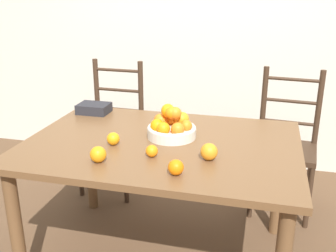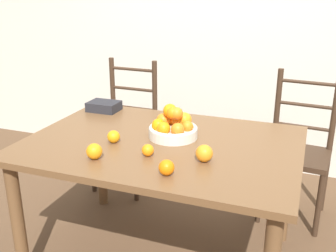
{
  "view_description": "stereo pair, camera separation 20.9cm",
  "coord_description": "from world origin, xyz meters",
  "px_view_note": "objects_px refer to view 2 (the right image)",
  "views": [
    {
      "loc": [
        0.52,
        -1.91,
        1.55
      ],
      "look_at": [
        0.04,
        -0.0,
        0.85
      ],
      "focal_mm": 42.0,
      "sensor_mm": 36.0,
      "label": 1
    },
    {
      "loc": [
        0.72,
        -1.85,
        1.55
      ],
      "look_at": [
        0.04,
        -0.0,
        0.85
      ],
      "focal_mm": 42.0,
      "sensor_mm": 36.0,
      "label": 2
    }
  ],
  "objects_px": {
    "orange_loose_1": "(114,137)",
    "book_stack": "(104,106)",
    "chair_left": "(127,130)",
    "orange_loose_4": "(94,151)",
    "orange_loose_2": "(167,167)",
    "fruit_bowl": "(173,127)",
    "orange_loose_3": "(204,153)",
    "chair_right": "(298,153)",
    "orange_loose_0": "(148,150)"
  },
  "relations": [
    {
      "from": "orange_loose_2",
      "to": "orange_loose_3",
      "type": "bearing_deg",
      "value": 59.16
    },
    {
      "from": "orange_loose_1",
      "to": "orange_loose_3",
      "type": "bearing_deg",
      "value": -7.14
    },
    {
      "from": "book_stack",
      "to": "orange_loose_2",
      "type": "bearing_deg",
      "value": -45.79
    },
    {
      "from": "chair_left",
      "to": "orange_loose_4",
      "type": "bearing_deg",
      "value": -68.78
    },
    {
      "from": "orange_loose_3",
      "to": "chair_left",
      "type": "height_order",
      "value": "chair_left"
    },
    {
      "from": "orange_loose_3",
      "to": "chair_left",
      "type": "distance_m",
      "value": 1.37
    },
    {
      "from": "fruit_bowl",
      "to": "orange_loose_1",
      "type": "bearing_deg",
      "value": -144.77
    },
    {
      "from": "orange_loose_1",
      "to": "orange_loose_4",
      "type": "distance_m",
      "value": 0.22
    },
    {
      "from": "chair_left",
      "to": "orange_loose_3",
      "type": "bearing_deg",
      "value": -45.12
    },
    {
      "from": "fruit_bowl",
      "to": "orange_loose_4",
      "type": "bearing_deg",
      "value": -121.85
    },
    {
      "from": "chair_right",
      "to": "orange_loose_3",
      "type": "bearing_deg",
      "value": -107.26
    },
    {
      "from": "chair_left",
      "to": "book_stack",
      "type": "relative_size",
      "value": 5.01
    },
    {
      "from": "orange_loose_4",
      "to": "book_stack",
      "type": "bearing_deg",
      "value": 115.89
    },
    {
      "from": "orange_loose_1",
      "to": "orange_loose_4",
      "type": "bearing_deg",
      "value": -86.68
    },
    {
      "from": "fruit_bowl",
      "to": "orange_loose_1",
      "type": "height_order",
      "value": "fruit_bowl"
    },
    {
      "from": "orange_loose_0",
      "to": "orange_loose_4",
      "type": "bearing_deg",
      "value": -151.73
    },
    {
      "from": "orange_loose_0",
      "to": "chair_left",
      "type": "bearing_deg",
      "value": 121.74
    },
    {
      "from": "chair_right",
      "to": "fruit_bowl",
      "type": "bearing_deg",
      "value": -127.12
    },
    {
      "from": "orange_loose_1",
      "to": "chair_right",
      "type": "distance_m",
      "value": 1.34
    },
    {
      "from": "orange_loose_1",
      "to": "orange_loose_2",
      "type": "bearing_deg",
      "value": -33.16
    },
    {
      "from": "orange_loose_3",
      "to": "fruit_bowl",
      "type": "bearing_deg",
      "value": 134.5
    },
    {
      "from": "orange_loose_1",
      "to": "orange_loose_3",
      "type": "xyz_separation_m",
      "value": [
        0.52,
        -0.07,
        0.01
      ]
    },
    {
      "from": "orange_loose_2",
      "to": "chair_left",
      "type": "distance_m",
      "value": 1.44
    },
    {
      "from": "orange_loose_3",
      "to": "orange_loose_4",
      "type": "height_order",
      "value": "orange_loose_3"
    },
    {
      "from": "orange_loose_2",
      "to": "book_stack",
      "type": "xyz_separation_m",
      "value": [
        -0.74,
        0.76,
        -0.0
      ]
    },
    {
      "from": "orange_loose_1",
      "to": "book_stack",
      "type": "xyz_separation_m",
      "value": [
        -0.34,
        0.5,
        -0.0
      ]
    },
    {
      "from": "orange_loose_1",
      "to": "chair_left",
      "type": "distance_m",
      "value": 1.03
    },
    {
      "from": "orange_loose_2",
      "to": "chair_right",
      "type": "xyz_separation_m",
      "value": [
        0.53,
        1.17,
        -0.32
      ]
    },
    {
      "from": "orange_loose_4",
      "to": "orange_loose_2",
      "type": "bearing_deg",
      "value": -5.91
    },
    {
      "from": "orange_loose_0",
      "to": "orange_loose_1",
      "type": "xyz_separation_m",
      "value": [
        -0.24,
        0.1,
        0.0
      ]
    },
    {
      "from": "orange_loose_4",
      "to": "fruit_bowl",
      "type": "bearing_deg",
      "value": 58.15
    },
    {
      "from": "fruit_bowl",
      "to": "orange_loose_1",
      "type": "distance_m",
      "value": 0.33
    },
    {
      "from": "orange_loose_0",
      "to": "orange_loose_2",
      "type": "height_order",
      "value": "orange_loose_2"
    },
    {
      "from": "orange_loose_0",
      "to": "orange_loose_1",
      "type": "distance_m",
      "value": 0.26
    },
    {
      "from": "chair_right",
      "to": "book_stack",
      "type": "bearing_deg",
      "value": -156.49
    },
    {
      "from": "fruit_bowl",
      "to": "book_stack",
      "type": "xyz_separation_m",
      "value": [
        -0.61,
        0.31,
        -0.03
      ]
    },
    {
      "from": "orange_loose_1",
      "to": "book_stack",
      "type": "bearing_deg",
      "value": 124.11
    },
    {
      "from": "orange_loose_3",
      "to": "book_stack",
      "type": "height_order",
      "value": "orange_loose_3"
    },
    {
      "from": "orange_loose_4",
      "to": "book_stack",
      "type": "height_order",
      "value": "orange_loose_4"
    },
    {
      "from": "orange_loose_2",
      "to": "book_stack",
      "type": "bearing_deg",
      "value": 134.21
    },
    {
      "from": "orange_loose_0",
      "to": "orange_loose_4",
      "type": "distance_m",
      "value": 0.26
    },
    {
      "from": "orange_loose_2",
      "to": "book_stack",
      "type": "relative_size",
      "value": 0.35
    },
    {
      "from": "book_stack",
      "to": "orange_loose_1",
      "type": "bearing_deg",
      "value": -55.89
    },
    {
      "from": "orange_loose_0",
      "to": "orange_loose_1",
      "type": "relative_size",
      "value": 0.89
    },
    {
      "from": "orange_loose_0",
      "to": "orange_loose_4",
      "type": "height_order",
      "value": "orange_loose_4"
    },
    {
      "from": "orange_loose_2",
      "to": "orange_loose_4",
      "type": "relative_size",
      "value": 0.91
    },
    {
      "from": "orange_loose_0",
      "to": "orange_loose_1",
      "type": "bearing_deg",
      "value": 157.7
    },
    {
      "from": "orange_loose_4",
      "to": "chair_left",
      "type": "bearing_deg",
      "value": 109.17
    },
    {
      "from": "orange_loose_1",
      "to": "chair_left",
      "type": "xyz_separation_m",
      "value": [
        -0.38,
        0.91,
        -0.32
      ]
    },
    {
      "from": "orange_loose_3",
      "to": "orange_loose_4",
      "type": "bearing_deg",
      "value": -162.76
    }
  ]
}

